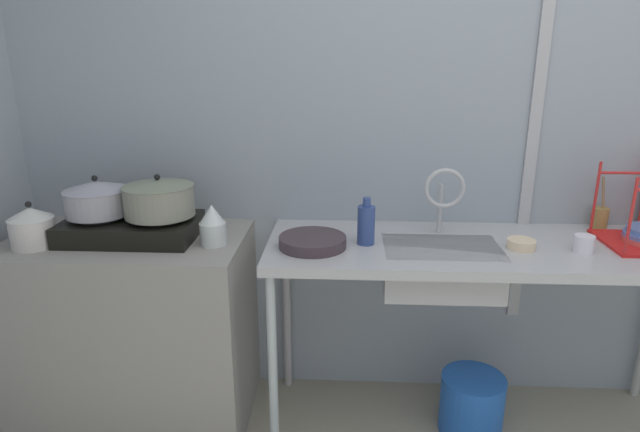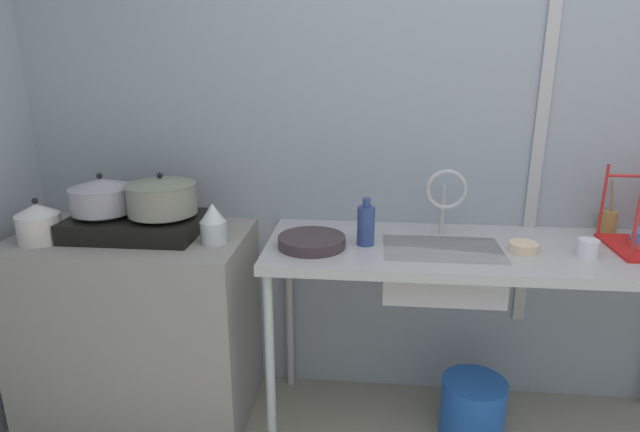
% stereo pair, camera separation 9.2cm
% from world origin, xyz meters
% --- Properties ---
extents(wall_back, '(4.81, 0.10, 2.62)m').
position_xyz_m(wall_back, '(0.00, 1.49, 1.31)').
color(wall_back, '#8C95A1').
rests_on(wall_back, ground).
extents(wall_metal_strip, '(0.05, 0.01, 2.10)m').
position_xyz_m(wall_metal_strip, '(0.24, 1.43, 1.44)').
color(wall_metal_strip, '#A8A8AC').
extents(counter_concrete, '(0.97, 0.57, 0.84)m').
position_xyz_m(counter_concrete, '(-1.45, 1.15, 0.42)').
color(counter_concrete, gray).
rests_on(counter_concrete, ground).
extents(counter_sink, '(1.75, 0.57, 0.84)m').
position_xyz_m(counter_sink, '(0.01, 1.15, 0.78)').
color(counter_sink, '#A8A8AC').
rests_on(counter_sink, ground).
extents(stove, '(0.53, 0.32, 0.10)m').
position_xyz_m(stove, '(-1.43, 1.15, 0.89)').
color(stove, black).
rests_on(stove, counter_concrete).
extents(pot_on_left_burner, '(0.26, 0.26, 0.16)m').
position_xyz_m(pot_on_left_burner, '(-1.55, 1.15, 1.01)').
color(pot_on_left_burner, '#97939D').
rests_on(pot_on_left_burner, stove).
extents(pot_on_right_burner, '(0.28, 0.28, 0.17)m').
position_xyz_m(pot_on_right_burner, '(-1.30, 1.15, 1.01)').
color(pot_on_right_burner, gray).
rests_on(pot_on_right_burner, stove).
extents(pot_beside_stove, '(0.17, 0.17, 0.18)m').
position_xyz_m(pot_beside_stove, '(-1.77, 1.04, 0.92)').
color(pot_beside_stove, beige).
rests_on(pot_beside_stove, counter_concrete).
extents(percolator, '(0.10, 0.10, 0.16)m').
position_xyz_m(percolator, '(-1.07, 1.10, 0.92)').
color(percolator, silver).
rests_on(percolator, counter_concrete).
extents(sink_basin, '(0.46, 0.30, 0.18)m').
position_xyz_m(sink_basin, '(-0.17, 1.11, 0.75)').
color(sink_basin, '#A8A8AC').
rests_on(sink_basin, counter_sink).
extents(faucet, '(0.16, 0.09, 0.29)m').
position_xyz_m(faucet, '(-0.16, 1.23, 1.04)').
color(faucet, '#A8A8AC').
rests_on(faucet, counter_sink).
extents(frying_pan, '(0.26, 0.26, 0.04)m').
position_xyz_m(frying_pan, '(-0.68, 1.09, 0.86)').
color(frying_pan, '#3B2E34').
rests_on(frying_pan, counter_sink).
extents(cup_by_rack, '(0.07, 0.07, 0.07)m').
position_xyz_m(cup_by_rack, '(0.35, 1.08, 0.87)').
color(cup_by_rack, silver).
rests_on(cup_by_rack, counter_sink).
extents(small_bowl_on_drainboard, '(0.11, 0.11, 0.04)m').
position_xyz_m(small_bowl_on_drainboard, '(0.13, 1.11, 0.86)').
color(small_bowl_on_drainboard, beige).
rests_on(small_bowl_on_drainboard, counter_sink).
extents(bottle_by_sink, '(0.07, 0.07, 0.19)m').
position_xyz_m(bottle_by_sink, '(-0.47, 1.13, 0.92)').
color(bottle_by_sink, navy).
rests_on(bottle_by_sink, counter_sink).
extents(utensil_jar, '(0.06, 0.06, 0.22)m').
position_xyz_m(utensil_jar, '(0.55, 1.39, 0.89)').
color(utensil_jar, '#9E7C41').
rests_on(utensil_jar, counter_sink).
extents(bucket_on_floor, '(0.27, 0.27, 0.26)m').
position_xyz_m(bucket_on_floor, '(0.00, 1.11, 0.13)').
color(bucket_on_floor, blue).
rests_on(bucket_on_floor, ground).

